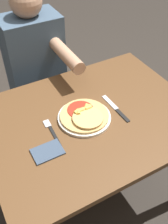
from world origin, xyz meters
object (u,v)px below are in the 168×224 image
(dining_table, at_px, (91,133))
(person_diner, at_px, (36,67))
(plate, at_px, (84,117))
(knife, at_px, (116,109))
(pizza, at_px, (85,115))
(fork, at_px, (52,131))

(dining_table, bearing_deg, person_diner, 95.55)
(plate, relative_size, knife, 1.15)
(pizza, height_order, person_diner, person_diner)
(pizza, bearing_deg, dining_table, 2.32)
(dining_table, distance_m, fork, 0.24)
(plate, xyz_separation_m, fork, (-0.17, -0.00, -0.00))
(fork, bearing_deg, dining_table, -0.10)
(plate, height_order, person_diner, person_diner)
(plate, distance_m, person_diner, 0.60)
(pizza, relative_size, person_diner, 0.20)
(plate, bearing_deg, dining_table, -4.55)
(fork, height_order, person_diner, person_diner)
(pizza, xyz_separation_m, knife, (0.17, -0.02, -0.02))
(dining_table, relative_size, fork, 5.83)
(person_diner, bearing_deg, plate, -88.20)
(dining_table, relative_size, pizza, 4.42)
(plate, distance_m, fork, 0.17)
(plate, height_order, fork, plate)
(pizza, bearing_deg, fork, 179.35)
(plate, relative_size, person_diner, 0.22)
(plate, xyz_separation_m, knife, (0.17, -0.02, -0.00))
(pizza, relative_size, fork, 1.32)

